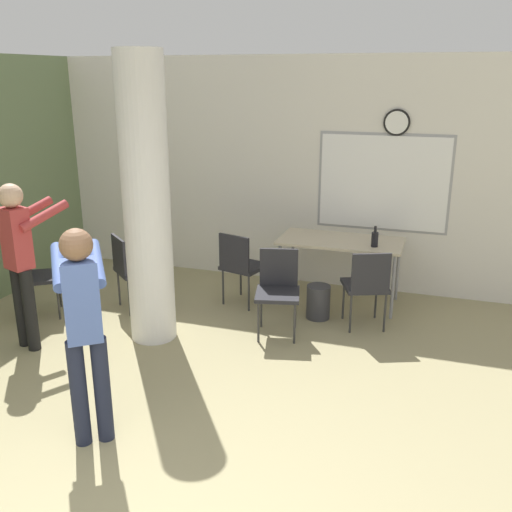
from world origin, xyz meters
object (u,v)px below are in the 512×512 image
chair_by_left_wall (32,272)px  person_watching_back (21,254)px  chair_table_front (278,286)px  bottle_on_table (375,239)px  person_playing_front (84,320)px  chair_table_left (241,263)px  chair_near_pillar (131,266)px  folding_table (341,245)px  chair_table_right (367,283)px

chair_by_left_wall → person_watching_back: bearing=-54.5°
person_watching_back → chair_table_front: bearing=25.8°
bottle_on_table → person_playing_front: size_ratio=0.14×
chair_table_left → person_watching_back: bearing=-134.2°
chair_table_left → person_playing_front: (-0.16, -2.76, 0.44)m
chair_near_pillar → person_watching_back: person_watching_back is taller
chair_by_left_wall → person_playing_front: size_ratio=0.54×
chair_table_front → person_playing_front: (-0.77, -2.18, 0.44)m
folding_table → chair_table_front: bearing=-113.8°
chair_table_front → chair_near_pillar: same height
chair_by_left_wall → chair_table_right: size_ratio=1.00×
chair_table_front → chair_by_left_wall: bearing=-170.6°
chair_by_left_wall → person_watching_back: (0.45, -0.63, 0.45)m
chair_table_front → person_playing_front: 2.36m
chair_table_left → chair_by_left_wall: (-2.06, -1.02, 0.00)m
bottle_on_table → chair_table_front: 1.26m
chair_table_front → chair_table_right: 0.93m
chair_table_left → chair_table_front: size_ratio=1.00×
chair_table_left → chair_by_left_wall: bearing=-153.6°
chair_table_left → person_watching_back: person_watching_back is taller
bottle_on_table → chair_table_right: bottle_on_table is taller
chair_table_right → person_watching_back: person_watching_back is taller
chair_table_front → chair_near_pillar: size_ratio=1.00×
chair_table_left → person_playing_front: size_ratio=0.54×
chair_table_left → chair_near_pillar: (-1.13, -0.50, 0.00)m
person_watching_back → bottle_on_table: bearing=32.4°
folding_table → chair_table_left: (-1.06, -0.44, -0.20)m
chair_table_front → chair_by_left_wall: same height
chair_by_left_wall → chair_table_right: (3.52, 0.83, 0.00)m
bottle_on_table → chair_table_left: bottle_on_table is taller
bottle_on_table → chair_table_right: (0.00, -0.48, -0.34)m
chair_by_left_wall → person_playing_front: person_playing_front is taller
chair_table_left → folding_table: bearing=22.5°
folding_table → chair_table_right: 0.78m
chair_by_left_wall → person_playing_front: bearing=-42.4°
chair_by_left_wall → chair_near_pillar: same height
chair_table_left → chair_table_right: 1.47m
bottle_on_table → chair_table_right: 0.59m
chair_table_left → chair_table_right: size_ratio=1.00×
bottle_on_table → chair_near_pillar: size_ratio=0.27×
person_playing_front → person_watching_back: (-1.45, 1.11, 0.01)m
folding_table → person_watching_back: bearing=-141.9°
chair_table_left → bottle_on_table: bearing=11.1°
chair_by_left_wall → chair_table_left: bearing=26.4°
chair_by_left_wall → chair_table_right: 3.62m
chair_table_left → chair_near_pillar: size_ratio=1.00×
folding_table → chair_table_front: chair_table_front is taller
bottle_on_table → chair_table_right: bearing=-89.8°
bottle_on_table → chair_table_front: (-0.85, -0.87, -0.34)m
folding_table → person_watching_back: (-2.67, -2.10, 0.25)m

